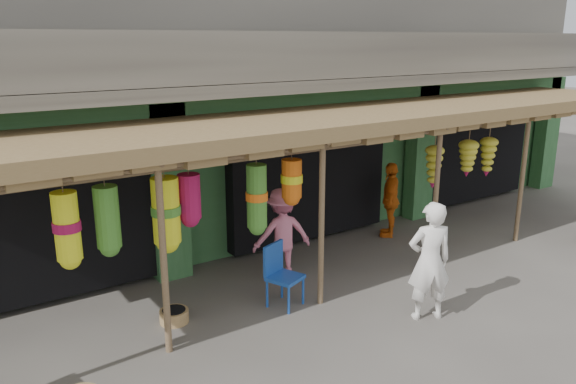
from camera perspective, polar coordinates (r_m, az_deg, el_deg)
ground at (r=9.97m, az=9.53°, el=-8.46°), size 80.00×80.00×0.00m
building at (r=13.08m, az=-4.90°, el=12.59°), size 16.40×6.80×7.00m
awning at (r=9.72m, az=6.19°, el=6.90°), size 14.00×2.70×2.79m
blue_chair at (r=8.67m, az=-0.79°, el=-8.07°), size 0.61×0.61×0.98m
basket_right at (r=8.50m, az=-11.49°, el=-12.25°), size 0.48×0.48×0.19m
person_front at (r=8.38m, az=14.17°, el=-6.83°), size 0.77×0.65×1.78m
person_vendor at (r=11.74m, az=10.37°, el=-0.76°), size 0.93×0.91×1.56m
person_shopper at (r=9.54m, az=-0.60°, el=-4.24°), size 1.14×0.82×1.58m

